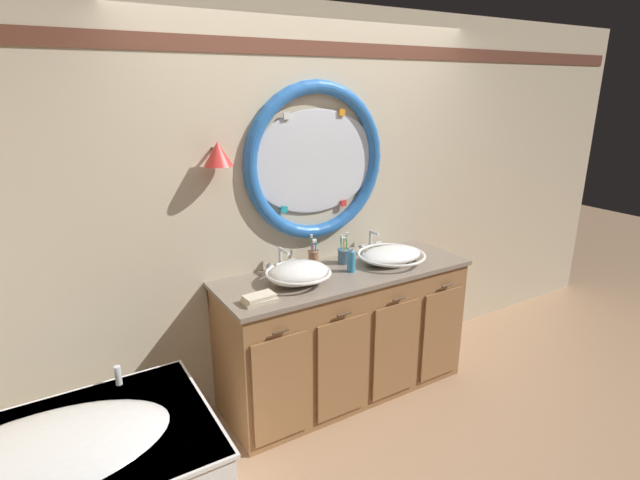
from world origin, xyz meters
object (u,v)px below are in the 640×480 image
Objects in this scene: toothbrush_holder_left at (313,257)px; folded_hand_towel at (259,299)px; sink_basin_right at (391,255)px; soap_dispenser at (351,261)px; sink_basin_left at (298,273)px; toothbrush_holder_right at (344,255)px.

folded_hand_towel is (-0.57, -0.36, -0.04)m from toothbrush_holder_left.
sink_basin_right is 1.08m from folded_hand_towel.
sink_basin_left is at bearing 179.48° from soap_dispenser.
toothbrush_holder_left is at bearing 42.84° from sink_basin_left.
toothbrush_holder_right is 0.83m from folded_hand_towel.
soap_dispenser reaches higher than folded_hand_towel.
toothbrush_holder_right is (0.21, -0.07, -0.00)m from toothbrush_holder_left.
sink_basin_left is at bearing -137.16° from toothbrush_holder_left.
folded_hand_towel is (-0.78, -0.29, -0.03)m from toothbrush_holder_right.
toothbrush_holder_right is 1.13× the size of folded_hand_towel.
folded_hand_towel is (-0.73, -0.13, -0.05)m from soap_dispenser.
sink_basin_left reaches higher than sink_basin_right.
soap_dispenser is at bearing -107.29° from toothbrush_holder_right.
folded_hand_towel is at bearing -159.61° from toothbrush_holder_right.
folded_hand_towel is (-0.33, -0.13, -0.05)m from sink_basin_left.
folded_hand_towel is at bearing -172.95° from sink_basin_right.
toothbrush_holder_right reaches higher than folded_hand_towel.
soap_dispenser is at bearing -55.63° from toothbrush_holder_left.
sink_basin_right is 2.80× the size of soap_dispenser.
soap_dispenser is at bearing 10.04° from folded_hand_towel.
toothbrush_holder_right reaches higher than sink_basin_right.
toothbrush_holder_left reaches higher than sink_basin_right.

